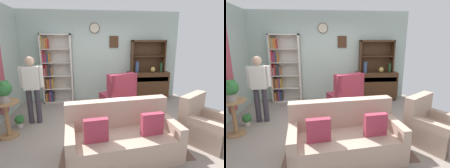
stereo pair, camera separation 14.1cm
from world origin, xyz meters
The scene contains 18 objects.
ground_plane centered at (0.00, 0.00, -0.01)m, with size 5.40×4.60×0.02m, color gray.
wall_back centered at (0.00, 2.13, 1.41)m, with size 5.00×0.09×2.80m.
area_rug centered at (0.20, -0.30, 0.00)m, with size 2.20×2.02×0.01m, color brown.
bookshelf centered at (-1.47, 1.94, 1.01)m, with size 0.90×0.30×2.10m.
sideboard centered at (1.48, 1.86, 0.51)m, with size 1.30×0.45×0.92m.
sideboard_hutch centered at (1.48, 1.97, 1.56)m, with size 1.10×0.26×1.00m.
vase_tall centered at (1.09, 1.78, 1.09)m, with size 0.11×0.11×0.34m, color #33476B.
vase_round centered at (1.61, 1.79, 1.01)m, with size 0.15×0.15×0.17m, color tan.
bottle_wine centered at (1.87, 1.77, 1.07)m, with size 0.07×0.07×0.30m, color #194223.
couch_floral centered at (0.11, -1.01, 0.31)m, with size 1.89×1.05×0.90m.
armchair_floral centered at (1.76, -0.74, 0.29)m, with size 1.06×1.07×0.88m.
wingback_chair centered at (0.39, 1.06, 0.38)m, with size 1.02×1.03×1.05m.
plant_stand centered at (-2.05, -0.14, 0.45)m, with size 0.52×0.52×0.74m.
potted_plant_large centered at (-2.02, -0.16, 0.98)m, with size 0.31×0.31×0.42m.
potted_plant_small centered at (-1.98, 0.26, 0.16)m, with size 0.20×0.20×0.28m.
person_reading centered at (-1.69, 0.45, 0.91)m, with size 0.52×0.22×1.56m.
coffee_table centered at (0.14, -0.31, 0.35)m, with size 0.80×0.50×0.42m.
book_stack centered at (0.04, -0.40, 0.44)m, with size 0.22×0.16×0.04m.
Camera 2 is at (-0.23, -3.65, 1.88)m, focal length 28.47 mm.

